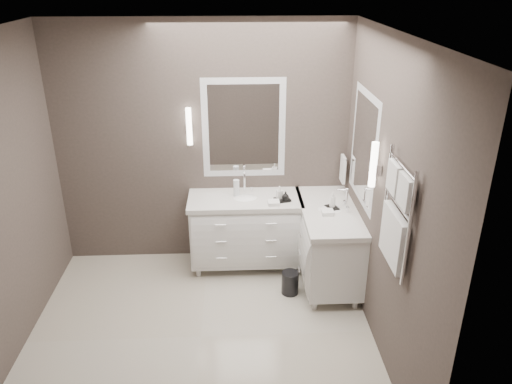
{
  "coord_description": "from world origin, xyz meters",
  "views": [
    {
      "loc": [
        0.34,
        -3.7,
        3.12
      ],
      "look_at": [
        0.54,
        0.7,
        1.15
      ],
      "focal_mm": 35.0,
      "sensor_mm": 36.0,
      "label": 1
    }
  ],
  "objects_px": {
    "waste_bin": "(290,283)",
    "towel_ladder": "(396,220)",
    "vanity_back": "(245,227)",
    "vanity_right": "(328,240)"
  },
  "relations": [
    {
      "from": "towel_ladder",
      "to": "vanity_back",
      "type": "bearing_deg",
      "value": 124.1
    },
    {
      "from": "vanity_back",
      "to": "waste_bin",
      "type": "bearing_deg",
      "value": -51.95
    },
    {
      "from": "vanity_back",
      "to": "waste_bin",
      "type": "xyz_separation_m",
      "value": [
        0.45,
        -0.58,
        -0.36
      ]
    },
    {
      "from": "vanity_right",
      "to": "waste_bin",
      "type": "height_order",
      "value": "vanity_right"
    },
    {
      "from": "vanity_right",
      "to": "towel_ladder",
      "type": "relative_size",
      "value": 1.38
    },
    {
      "from": "vanity_back",
      "to": "towel_ladder",
      "type": "xyz_separation_m",
      "value": [
        1.1,
        -1.63,
        0.91
      ]
    },
    {
      "from": "vanity_back",
      "to": "waste_bin",
      "type": "height_order",
      "value": "vanity_back"
    },
    {
      "from": "waste_bin",
      "to": "vanity_right",
      "type": "bearing_deg",
      "value": 30.46
    },
    {
      "from": "vanity_back",
      "to": "vanity_right",
      "type": "bearing_deg",
      "value": -20.38
    },
    {
      "from": "waste_bin",
      "to": "towel_ladder",
      "type": "bearing_deg",
      "value": -58.22
    }
  ]
}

